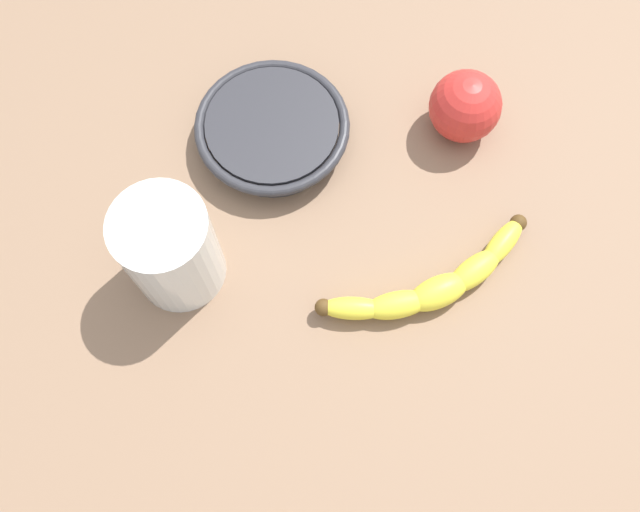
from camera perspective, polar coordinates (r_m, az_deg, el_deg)
wooden_tabletop at (r=73.48cm, az=3.02°, el=-1.31°), size 120.00×120.00×3.00cm
banana at (r=70.57cm, az=9.74°, el=-2.41°), size 25.00×6.33×3.34cm
smoothie_glass at (r=67.94cm, az=-12.63°, el=0.46°), size 9.50×9.50×12.45cm
ceramic_bowl at (r=77.03cm, az=-4.08°, el=10.73°), size 17.56×17.56×3.56cm
apple_fruit at (r=77.93cm, az=12.32°, el=12.41°), size 8.12×8.12×8.12cm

